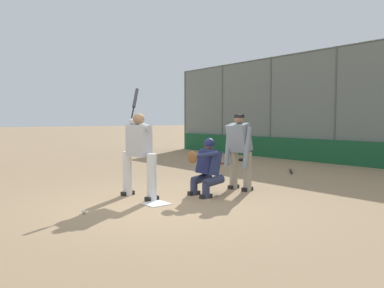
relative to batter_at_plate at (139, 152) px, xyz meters
The scene contains 11 objects.
ground_plane 1.14m from the batter_at_plate, behind, with size 160.00×160.00×0.00m, color #9E7F5B.
home_plate_marker 1.13m from the batter_at_plate, behind, with size 0.43×0.43×0.01m, color white.
backstop_fence 8.48m from the batter_at_plate, 94.65° to the right, with size 20.20×0.08×4.09m.
padding_wall 8.31m from the batter_at_plate, 94.70° to the right, with size 19.71×0.18×0.83m, color #19512D.
batter_at_plate is the anchor object (origin of this frame).
catcher_behind_plate 1.38m from the batter_at_plate, 120.22° to the right, with size 0.62×0.73×1.17m.
umpire_home 2.23m from the batter_at_plate, 107.31° to the right, with size 0.68×0.44×1.66m.
spare_bat_near_backstop 5.41m from the batter_at_plate, 86.38° to the right, with size 0.55×0.65×0.07m.
spare_bat_by_padding 6.01m from the batter_at_plate, 59.57° to the right, with size 0.81×0.20×0.07m.
fielding_glove_on_dirt 7.19m from the batter_at_plate, 62.90° to the right, with size 0.31×0.24×0.11m.
baseball_loose 1.71m from the batter_at_plate, 111.46° to the left, with size 0.07×0.07×0.07m, color white.
Camera 1 is at (-5.69, 3.71, 1.54)m, focal length 35.00 mm.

